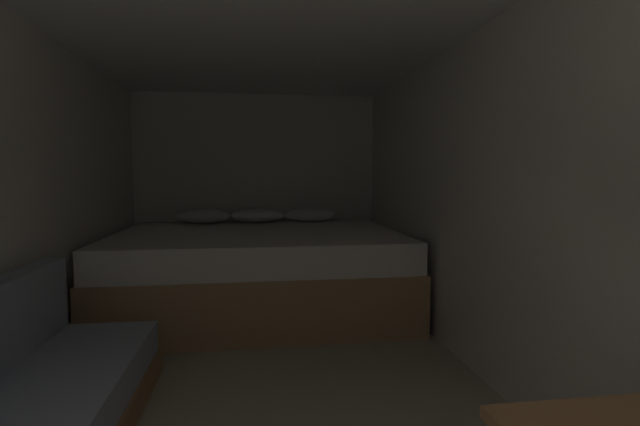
{
  "coord_description": "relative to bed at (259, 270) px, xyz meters",
  "views": [
    {
      "loc": [
        -0.04,
        -0.28,
        1.21
      ],
      "look_at": [
        0.39,
        2.69,
        0.95
      ],
      "focal_mm": 25.69,
      "sensor_mm": 36.0,
      "label": 1
    }
  ],
  "objects": [
    {
      "name": "wall_back",
      "position": [
        0.0,
        0.99,
        0.67
      ],
      "size": [
        2.66,
        0.05,
        2.06
      ],
      "primitive_type": "cube",
      "color": "silver",
      "rests_on": "ground"
    },
    {
      "name": "ground_plane",
      "position": [
        0.0,
        -1.66,
        -0.36
      ],
      "size": [
        7.23,
        7.23,
        0.0
      ],
      "primitive_type": "plane",
      "color": "#A39984"
    },
    {
      "name": "bed",
      "position": [
        0.0,
        0.0,
        0.0
      ],
      "size": [
        2.44,
        1.85,
        0.85
      ],
      "color": "tan",
      "rests_on": "ground"
    },
    {
      "name": "wall_right",
      "position": [
        1.31,
        -1.66,
        0.67
      ],
      "size": [
        0.05,
        5.23,
        2.06
      ],
      "primitive_type": "cube",
      "color": "silver",
      "rests_on": "ground"
    }
  ]
}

